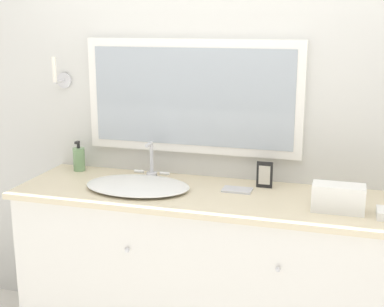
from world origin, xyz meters
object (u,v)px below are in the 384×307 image
(soap_bottle, at_px, (79,159))
(appliance_box, at_px, (338,198))
(picture_frame, at_px, (265,175))
(sink_basin, at_px, (138,185))

(soap_bottle, height_order, appliance_box, soap_bottle)
(soap_bottle, distance_m, picture_frame, 1.07)
(soap_bottle, bearing_deg, sink_basin, -25.99)
(soap_bottle, bearing_deg, appliance_box, -10.95)
(picture_frame, bearing_deg, sink_basin, -162.43)
(sink_basin, relative_size, picture_frame, 3.98)
(sink_basin, distance_m, picture_frame, 0.65)
(sink_basin, height_order, picture_frame, sink_basin)
(appliance_box, distance_m, picture_frame, 0.45)
(soap_bottle, bearing_deg, picture_frame, -1.25)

